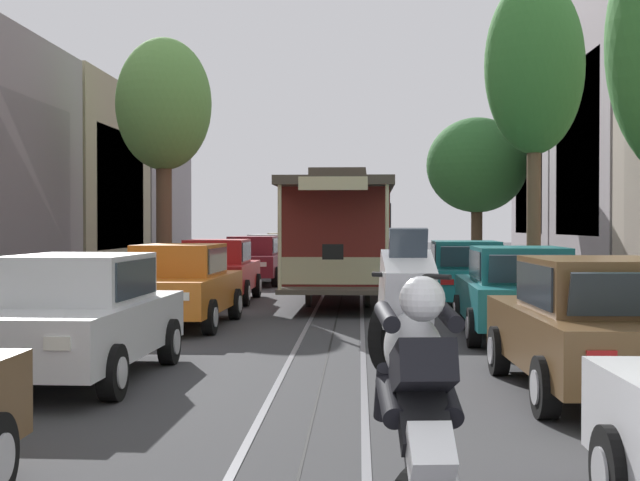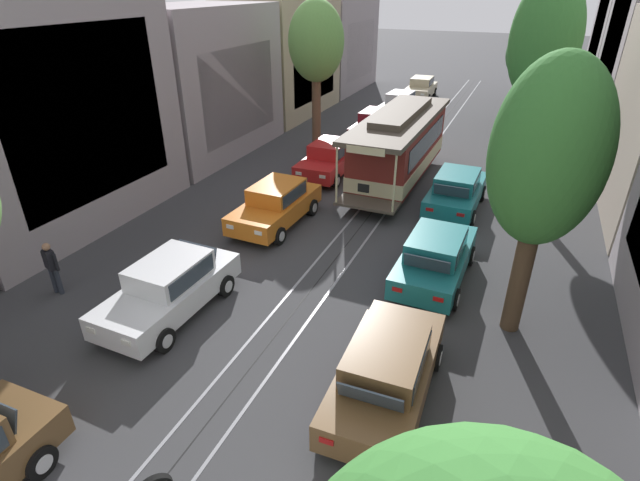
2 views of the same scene
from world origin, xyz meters
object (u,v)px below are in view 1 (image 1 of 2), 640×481
object	(u,v)px
parked_car_silver_sixth_left	(270,254)
parked_car_teal_mid_right	(518,292)
motorcycle_with_rider	(415,383)
street_tree_kerb_left_second	(164,107)
parked_car_orange_mid_left	(179,285)
street_tree_kerb_right_mid	(534,68)
parked_car_beige_far_left	(285,250)
parked_car_teal_fourth_right	(465,274)
parked_car_brown_second_right	(597,326)
parked_car_red_fourth_left	(217,270)
cable_car_trolley	(341,236)
street_tree_kerb_right_fourth	(477,166)
parked_car_maroon_fifth_left	(253,260)
parked_car_white_second_left	(77,316)

from	to	relation	value
parked_car_silver_sixth_left	parked_car_teal_mid_right	xyz separation A→B (m)	(6.25, -19.61, 0.00)
parked_car_silver_sixth_left	motorcycle_with_rider	bearing A→B (deg)	-82.71
street_tree_kerb_left_second	parked_car_teal_mid_right	bearing A→B (deg)	-51.48
parked_car_orange_mid_left	street_tree_kerb_right_mid	distance (m)	11.90
street_tree_kerb_right_mid	parked_car_beige_far_left	bearing A→B (deg)	114.83
parked_car_orange_mid_left	parked_car_beige_far_left	world-z (taller)	same
parked_car_silver_sixth_left	parked_car_teal_fourth_right	bearing A→B (deg)	-66.91
parked_car_brown_second_right	street_tree_kerb_right_mid	bearing A→B (deg)	82.14
parked_car_brown_second_right	parked_car_red_fourth_left	bearing A→B (deg)	116.94
parked_car_red_fourth_left	parked_car_teal_mid_right	size ratio (longest dim) A/B	0.99
parked_car_teal_mid_right	cable_car_trolley	bearing A→B (deg)	112.43
street_tree_kerb_right_fourth	parked_car_brown_second_right	bearing A→B (deg)	-94.28
parked_car_orange_mid_left	motorcycle_with_rider	bearing A→B (deg)	-72.31
street_tree_kerb_right_fourth	cable_car_trolley	world-z (taller)	street_tree_kerb_right_fourth
parked_car_maroon_fifth_left	parked_car_silver_sixth_left	world-z (taller)	same
parked_car_silver_sixth_left	parked_car_teal_mid_right	size ratio (longest dim) A/B	1.01
street_tree_kerb_left_second	motorcycle_with_rider	distance (m)	22.33
street_tree_kerb_left_second	cable_car_trolley	bearing A→B (deg)	-28.58
parked_car_teal_mid_right	cable_car_trolley	world-z (taller)	cable_car_trolley
parked_car_orange_mid_left	street_tree_kerb_left_second	world-z (taller)	street_tree_kerb_left_second
parked_car_red_fourth_left	street_tree_kerb_left_second	distance (m)	6.10
parked_car_red_fourth_left	parked_car_brown_second_right	bearing A→B (deg)	-63.06
parked_car_maroon_fifth_left	parked_car_brown_second_right	distance (m)	20.27
parked_car_maroon_fifth_left	parked_car_teal_fourth_right	distance (m)	10.34
parked_car_silver_sixth_left	parked_car_brown_second_right	size ratio (longest dim) A/B	1.01
parked_car_maroon_fifth_left	parked_car_red_fourth_left	bearing A→B (deg)	-91.13
parked_car_maroon_fifth_left	motorcycle_with_rider	bearing A→B (deg)	-81.07
parked_car_white_second_left	parked_car_beige_far_left	xyz separation A→B (m)	(0.15, 30.38, 0.00)
parked_car_orange_mid_left	parked_car_teal_fourth_right	distance (m)	7.17
parked_car_red_fourth_left	parked_car_maroon_fifth_left	bearing A→B (deg)	88.87
parked_car_maroon_fifth_left	street_tree_kerb_right_mid	world-z (taller)	street_tree_kerb_right_mid
parked_car_red_fourth_left	parked_car_teal_mid_right	world-z (taller)	same
parked_car_beige_far_left	street_tree_kerb_right_mid	bearing A→B (deg)	-65.17
parked_car_teal_fourth_right	cable_car_trolley	xyz separation A→B (m)	(-2.95, 2.21, 0.86)
parked_car_red_fourth_left	parked_car_maroon_fifth_left	xyz separation A→B (m)	(0.13, 6.76, 0.00)
parked_car_teal_mid_right	street_tree_kerb_left_second	world-z (taller)	street_tree_kerb_left_second
parked_car_teal_fourth_right	street_tree_kerb_right_fourth	bearing A→B (deg)	81.64
parked_car_red_fourth_left	parked_car_brown_second_right	xyz separation A→B (m)	(6.37, -12.53, 0.00)
motorcycle_with_rider	parked_car_silver_sixth_left	bearing A→B (deg)	97.29
parked_car_teal_fourth_right	street_tree_kerb_left_second	xyz separation A→B (m)	(-8.21, 5.08, 4.60)
parked_car_red_fourth_left	parked_car_maroon_fifth_left	world-z (taller)	same
parked_car_maroon_fifth_left	cable_car_trolley	bearing A→B (deg)	-64.05
parked_car_orange_mid_left	parked_car_silver_sixth_left	world-z (taller)	same
parked_car_white_second_left	street_tree_kerb_right_fourth	bearing A→B (deg)	71.66
parked_car_teal_mid_right	parked_car_teal_fourth_right	world-z (taller)	same
cable_car_trolley	street_tree_kerb_right_mid	bearing A→B (deg)	7.98
parked_car_orange_mid_left	cable_car_trolley	distance (m)	6.94
parked_car_beige_far_left	parked_car_teal_mid_right	bearing A→B (deg)	-76.61
parked_car_brown_second_right	cable_car_trolley	bearing A→B (deg)	103.76
parked_car_white_second_left	street_tree_kerb_right_mid	world-z (taller)	street_tree_kerb_right_mid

